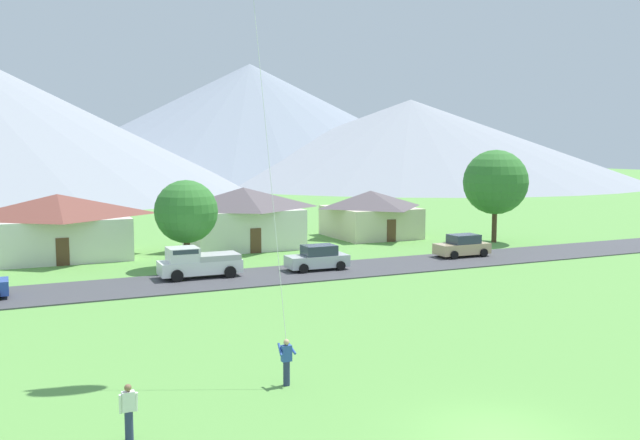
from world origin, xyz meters
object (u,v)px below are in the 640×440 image
Objects in this scene: house_right_center at (244,217)px; house_leftmost at (370,213)px; parked_car_tan_west_end at (462,246)px; watcher_person at (129,411)px; tree_near_left at (186,212)px; pickup_truck_white_west_side at (198,262)px; house_left_center at (58,225)px; tree_left_of_center at (495,182)px; parked_car_silver_mid_east at (318,258)px.

house_leftmost is at bearing 8.87° from house_right_center.
house_leftmost is at bearing 92.34° from parked_car_tan_west_end.
parked_car_tan_west_end reaches higher than watcher_person.
tree_near_left reaches higher than pickup_truck_white_west_side.
house_left_center is 36.44m from tree_left_of_center.
parked_car_tan_west_end is (13.71, -11.55, -1.76)m from house_right_center.
tree_near_left is 0.75× the size of tree_left_of_center.
house_left_center is 14.52m from pickup_truck_white_west_side.
house_left_center is 2.53× the size of parked_car_silver_mid_east.
pickup_truck_white_west_side is at bearing 175.28° from parked_car_silver_mid_east.
house_right_center is at bearing 66.76° from watcher_person.
watcher_person is at bearing -109.05° from pickup_truck_white_west_side.
tree_left_of_center is (21.29, -5.87, 2.70)m from house_right_center.
tree_left_of_center is at bearing 36.85° from parked_car_tan_west_end.
pickup_truck_white_west_side is at bearing 179.71° from parked_car_tan_west_end.
tree_near_left is (-6.62, -7.56, 1.34)m from house_right_center.
house_leftmost is 5.00× the size of watcher_person.
parked_car_silver_mid_east is (7.90, -4.56, -3.10)m from tree_near_left.
tree_near_left is 1.18× the size of pickup_truck_white_west_side.
tree_near_left is 4.86m from pickup_truck_white_west_side.
tree_near_left reaches higher than house_left_center.
parked_car_silver_mid_east reaches higher than watcher_person.
parked_car_tan_west_end is at bearing 2.62° from parked_car_silver_mid_east.
tree_left_of_center is at bearing -10.70° from house_left_center.
parked_car_silver_mid_east is (15.69, -13.00, -1.66)m from house_left_center.
watcher_person is at bearing -127.37° from house_leftmost.
watcher_person is (-0.47, -35.52, -1.65)m from house_left_center.
house_right_center is 1.85× the size of pickup_truck_white_west_side.
house_left_center is at bearing 176.51° from house_right_center.
house_right_center reaches higher than watcher_person.
pickup_truck_white_west_side is at bearing -168.79° from tree_left_of_center.
house_leftmost is 13.32m from house_right_center.
tree_left_of_center is 4.88× the size of watcher_person.
parked_car_silver_mid_east is 27.72m from watcher_person.
tree_left_of_center is 1.93× the size of parked_car_silver_mid_east.
house_left_center is at bearing 169.30° from tree_left_of_center.
house_right_center is at bearing 164.60° from tree_left_of_center.
pickup_truck_white_west_side is (-0.25, -3.89, -2.91)m from tree_near_left.
tree_left_of_center reaches higher than house_leftmost.
house_right_center is at bearing 59.04° from pickup_truck_white_west_side.
parked_car_tan_west_end is at bearing -40.12° from house_right_center.
house_right_center reaches higher than parked_car_tan_west_end.
parked_car_tan_west_end is at bearing -11.12° from tree_near_left.
house_leftmost is 24.17m from pickup_truck_white_west_side.
pickup_truck_white_west_side is at bearing -120.96° from house_right_center.
parked_car_tan_west_end is at bearing -23.85° from house_left_center.
parked_car_tan_west_end is (-7.59, -5.68, -4.46)m from tree_left_of_center.
tree_near_left reaches higher than house_right_center.
house_leftmost is at bearing 25.93° from tree_near_left.
tree_near_left is at bearing -131.19° from house_right_center.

